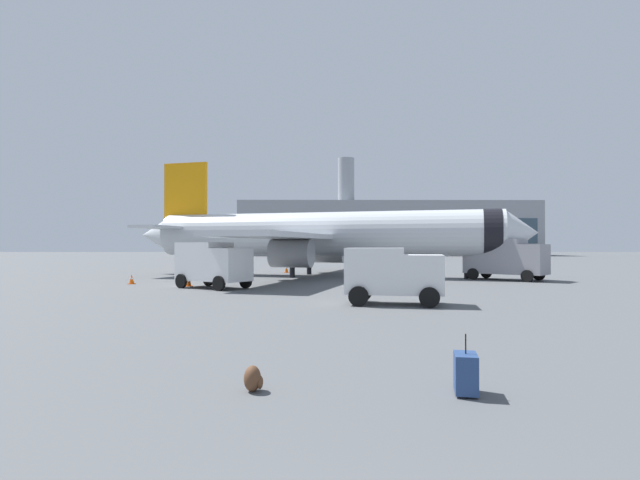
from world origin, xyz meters
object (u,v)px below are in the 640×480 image
Objects in this scene: safety_cone_near at (286,269)px; safety_cone_mid at (189,282)px; traveller_backpack at (253,379)px; safety_cone_far at (433,288)px; safety_cone_outer at (132,279)px; rolling_suitcase at (466,373)px; service_truck at (213,263)px; airplane_at_gate at (320,234)px; fuel_truck at (504,257)px; cargo_van at (393,273)px.

safety_cone_near reaches higher than safety_cone_mid.
safety_cone_far is at bearing 67.41° from traveller_backpack.
rolling_suitcase reaches higher than safety_cone_outer.
safety_cone_near is at bearing 113.33° from safety_cone_far.
service_truck reaches higher than safety_cone_outer.
airplane_at_gate is 14.16m from safety_cone_mid.
airplane_at_gate reaches higher than rolling_suitcase.
safety_cone_outer is (-27.66, -3.81, -1.44)m from fuel_truck.
airplane_at_gate is 16.15m from safety_cone_outer.
cargo_van is (3.11, -20.76, -2.21)m from airplane_at_gate.
service_truck is 7.61× the size of safety_cone_outer.
safety_cone_near reaches higher than traveller_backpack.
safety_cone_outer is at bearing 151.34° from service_truck.
service_truck is 18.17m from safety_cone_near.
safety_cone_mid is at bearing -108.67° from safety_cone_near.
service_truck is at bearing -120.00° from airplane_at_gate.
safety_cone_near is 40.80m from rolling_suitcase.
safety_cone_far is (14.89, -5.41, 0.05)m from safety_cone_mid.
airplane_at_gate reaches higher than safety_cone_outer.
airplane_at_gate is at bearing 60.00° from service_truck.
safety_cone_far is 1.53× the size of traveller_backpack.
safety_cone_far reaches higher than safety_cone_mid.
rolling_suitcase reaches higher than safety_cone_mid.
service_truck reaches higher than traveller_backpack.
safety_cone_outer is (-13.31, -8.53, -3.32)m from airplane_at_gate.
cargo_van is at bearing -76.42° from safety_cone_near.
safety_cone_mid is at bearing 114.75° from rolling_suitcase.
rolling_suitcase is 3.91m from traveller_backpack.
cargo_van is 15.72m from safety_cone_mid.
rolling_suitcase is at bearing -65.25° from safety_cone_mid.
service_truck reaches higher than rolling_suitcase.
cargo_van reaches higher than safety_cone_far.
airplane_at_gate is at bearing 32.64° from safety_cone_outer.
cargo_van is 9.77× the size of traveller_backpack.
service_truck is at bearing -101.61° from safety_cone_near.
safety_cone_outer is (-16.43, 12.24, -1.11)m from cargo_van.
fuel_truck reaches higher than safety_cone_near.
fuel_truck is 20.55m from safety_cone_near.
airplane_at_gate is at bearing -60.22° from safety_cone_near.
fuel_truck is 5.50× the size of rolling_suitcase.
safety_cone_far is 20.78m from safety_cone_outer.
safety_cone_far is at bearing -69.16° from airplane_at_gate.
airplane_at_gate is 51.56× the size of safety_cone_outer.
airplane_at_gate reaches higher than traveller_backpack.
traveller_backpack is (-4.71, -13.68, -1.22)m from cargo_van.
cargo_van is (10.05, -8.75, -0.16)m from service_truck.
service_truck is at bearing -37.53° from safety_cone_mid.
safety_cone_near is at bearing 92.41° from traveller_backpack.
fuel_truck is 7.34× the size of safety_cone_near.
fuel_truck reaches higher than safety_cone_mid.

